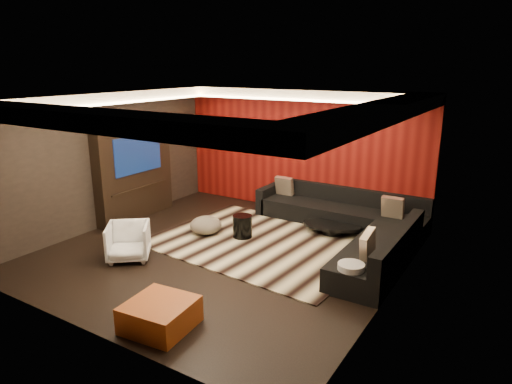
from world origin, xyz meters
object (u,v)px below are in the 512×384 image
Objects in this scene: orange_ottoman at (160,315)px; armchair at (128,242)px; sectional_sofa at (352,226)px; coffee_table at (332,228)px; drum_stool at (242,226)px; white_side_table at (350,279)px.

orange_ottoman is 1.13× the size of armchair.
orange_ottoman is 4.42m from sectional_sofa.
orange_ottoman reaches higher than coffee_table.
drum_stool is 2.21m from armchair.
drum_stool is at bearing -141.57° from coffee_table.
sectional_sofa reaches higher than orange_ottoman.
armchair reaches higher than coffee_table.
orange_ottoman is 0.22× the size of sectional_sofa.
sectional_sofa is (0.44, -0.04, 0.14)m from coffee_table.
armchair is at bearing -130.28° from coffee_table.
armchair is (-1.14, -1.90, 0.08)m from drum_stool.
sectional_sofa is (-0.77, 2.15, 0.02)m from white_side_table.
armchair is (-1.98, 1.32, 0.15)m from orange_ottoman.
coffee_table is 0.46m from sectional_sofa.
armchair reaches higher than orange_ottoman.
drum_stool is 0.62× the size of armchair.
armchair reaches higher than drum_stool.
orange_ottoman is at bearing -129.66° from white_side_table.
white_side_table is 0.69× the size of armchair.
white_side_table is 2.80m from orange_ottoman.
drum_stool reaches higher than coffee_table.
coffee_table is 4.39m from orange_ottoman.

